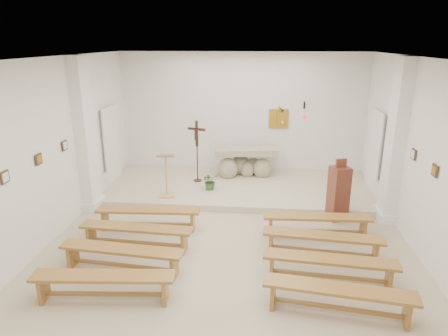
# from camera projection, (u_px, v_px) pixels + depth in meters

# --- Properties ---
(ground) EXTENTS (7.00, 10.00, 0.00)m
(ground) POSITION_uv_depth(u_px,v_px,m) (227.00, 257.00, 7.30)
(ground) COLOR #C4B48D
(ground) RESTS_ON ground
(wall_left) EXTENTS (0.02, 10.00, 3.50)m
(wall_left) POSITION_uv_depth(u_px,v_px,m) (31.00, 161.00, 7.08)
(wall_left) COLOR silver
(wall_left) RESTS_ON ground
(wall_right) EXTENTS (0.02, 10.00, 3.50)m
(wall_right) POSITION_uv_depth(u_px,v_px,m) (441.00, 173.00, 6.45)
(wall_right) COLOR silver
(wall_right) RESTS_ON ground
(wall_back) EXTENTS (7.00, 0.02, 3.50)m
(wall_back) POSITION_uv_depth(u_px,v_px,m) (242.00, 114.00, 11.49)
(wall_back) COLOR silver
(wall_back) RESTS_ON ground
(ceiling) EXTENTS (7.00, 10.00, 0.02)m
(ceiling) POSITION_uv_depth(u_px,v_px,m) (227.00, 60.00, 6.23)
(ceiling) COLOR silver
(ceiling) RESTS_ON wall_back
(sanctuary_platform) EXTENTS (6.98, 3.00, 0.15)m
(sanctuary_platform) POSITION_uv_depth(u_px,v_px,m) (238.00, 187.00, 10.59)
(sanctuary_platform) COLOR #B8A88D
(sanctuary_platform) RESTS_ON ground
(pilaster_left) EXTENTS (0.26, 0.55, 3.50)m
(pilaster_left) POSITION_uv_depth(u_px,v_px,m) (85.00, 135.00, 8.96)
(pilaster_left) COLOR white
(pilaster_left) RESTS_ON ground
(pilaster_right) EXTENTS (0.26, 0.55, 3.50)m
(pilaster_right) POSITION_uv_depth(u_px,v_px,m) (395.00, 142.00, 8.35)
(pilaster_right) COLOR white
(pilaster_right) RESTS_ON ground
(gold_wall_relief) EXTENTS (0.55, 0.04, 0.55)m
(gold_wall_relief) POSITION_uv_depth(u_px,v_px,m) (279.00, 119.00, 11.40)
(gold_wall_relief) COLOR gold
(gold_wall_relief) RESTS_ON wall_back
(sanctuary_lamp) EXTENTS (0.11, 0.36, 0.44)m
(sanctuary_lamp) POSITION_uv_depth(u_px,v_px,m) (305.00, 115.00, 11.05)
(sanctuary_lamp) COLOR black
(sanctuary_lamp) RESTS_ON wall_back
(station_frame_left_front) EXTENTS (0.03, 0.20, 0.20)m
(station_frame_left_front) POSITION_uv_depth(u_px,v_px,m) (5.00, 177.00, 6.33)
(station_frame_left_front) COLOR #3E291B
(station_frame_left_front) RESTS_ON wall_left
(station_frame_left_mid) EXTENTS (0.03, 0.20, 0.20)m
(station_frame_left_mid) POSITION_uv_depth(u_px,v_px,m) (39.00, 159.00, 7.28)
(station_frame_left_mid) COLOR #3E291B
(station_frame_left_mid) RESTS_ON wall_left
(station_frame_left_rear) EXTENTS (0.03, 0.20, 0.20)m
(station_frame_left_rear) POSITION_uv_depth(u_px,v_px,m) (65.00, 146.00, 8.22)
(station_frame_left_rear) COLOR #3E291B
(station_frame_left_rear) RESTS_ON wall_left
(station_frame_right_mid) EXTENTS (0.03, 0.20, 0.20)m
(station_frame_right_mid) POSITION_uv_depth(u_px,v_px,m) (435.00, 170.00, 6.65)
(station_frame_right_mid) COLOR #3E291B
(station_frame_right_mid) RESTS_ON wall_right
(station_frame_right_rear) EXTENTS (0.03, 0.20, 0.20)m
(station_frame_right_rear) POSITION_uv_depth(u_px,v_px,m) (414.00, 154.00, 7.60)
(station_frame_right_rear) COLOR #3E291B
(station_frame_right_rear) RESTS_ON wall_right
(radiator_left) EXTENTS (0.10, 0.85, 0.52)m
(radiator_left) POSITION_uv_depth(u_px,v_px,m) (101.00, 186.00, 10.08)
(radiator_left) COLOR silver
(radiator_left) RESTS_ON ground
(radiator_right) EXTENTS (0.10, 0.85, 0.52)m
(radiator_right) POSITION_uv_depth(u_px,v_px,m) (380.00, 196.00, 9.46)
(radiator_right) COLOR silver
(radiator_right) RESTS_ON ground
(altar) EXTENTS (1.77, 0.88, 0.88)m
(altar) POSITION_uv_depth(u_px,v_px,m) (245.00, 164.00, 11.19)
(altar) COLOR tan
(altar) RESTS_ON sanctuary_platform
(lectern) EXTENTS (0.46, 0.41, 1.14)m
(lectern) POSITION_uv_depth(u_px,v_px,m) (166.00, 174.00, 9.59)
(lectern) COLOR tan
(lectern) RESTS_ON sanctuary_platform
(crucifix_stand) EXTENTS (0.49, 0.22, 1.65)m
(crucifix_stand) POSITION_uv_depth(u_px,v_px,m) (197.00, 147.00, 10.53)
(crucifix_stand) COLOR #321A10
(crucifix_stand) RESTS_ON sanctuary_platform
(potted_plant) EXTENTS (0.54, 0.52, 0.46)m
(potted_plant) POSITION_uv_depth(u_px,v_px,m) (210.00, 181.00, 10.15)
(potted_plant) COLOR #2B5723
(potted_plant) RESTS_ON sanctuary_platform
(donation_pedestal) EXTENTS (0.48, 0.48, 1.39)m
(donation_pedestal) POSITION_uv_depth(u_px,v_px,m) (338.00, 193.00, 8.70)
(donation_pedestal) COLOR #602B1B
(donation_pedestal) RESTS_ON ground
(bench_left_front) EXTENTS (2.16, 0.45, 0.45)m
(bench_left_front) POSITION_uv_depth(u_px,v_px,m) (148.00, 214.00, 8.30)
(bench_left_front) COLOR olive
(bench_left_front) RESTS_ON ground
(bench_right_front) EXTENTS (2.15, 0.42, 0.45)m
(bench_right_front) POSITION_uv_depth(u_px,v_px,m) (317.00, 221.00, 7.99)
(bench_right_front) COLOR olive
(bench_right_front) RESTS_ON ground
(bench_left_second) EXTENTS (2.16, 0.47, 0.45)m
(bench_left_second) POSITION_uv_depth(u_px,v_px,m) (136.00, 232.00, 7.53)
(bench_left_second) COLOR olive
(bench_left_second) RESTS_ON ground
(bench_right_second) EXTENTS (2.17, 0.56, 0.45)m
(bench_right_second) POSITION_uv_depth(u_px,v_px,m) (323.00, 240.00, 7.22)
(bench_right_second) COLOR olive
(bench_right_second) RESTS_ON ground
(bench_left_third) EXTENTS (2.17, 0.55, 0.45)m
(bench_left_third) POSITION_uv_depth(u_px,v_px,m) (122.00, 254.00, 6.76)
(bench_left_third) COLOR olive
(bench_left_third) RESTS_ON ground
(bench_right_third) EXTENTS (2.16, 0.54, 0.45)m
(bench_right_third) POSITION_uv_depth(u_px,v_px,m) (330.00, 264.00, 6.45)
(bench_right_third) COLOR olive
(bench_right_third) RESTS_ON ground
(bench_left_fourth) EXTENTS (2.16, 0.51, 0.45)m
(bench_left_fourth) POSITION_uv_depth(u_px,v_px,m) (104.00, 281.00, 5.99)
(bench_left_fourth) COLOR olive
(bench_left_fourth) RESTS_ON ground
(bench_right_fourth) EXTENTS (2.17, 0.63, 0.45)m
(bench_right_fourth) POSITION_uv_depth(u_px,v_px,m) (338.00, 295.00, 5.67)
(bench_right_fourth) COLOR olive
(bench_right_fourth) RESTS_ON ground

